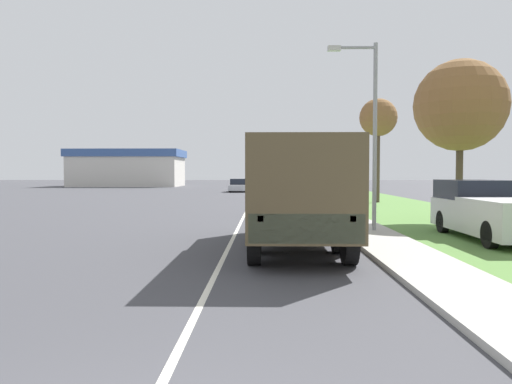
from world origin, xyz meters
TOP-DOWN VIEW (x-y plane):
  - ground_plane at (0.00, 40.00)m, footprint 180.00×180.00m
  - lane_centre_stripe at (0.00, 40.00)m, footprint 0.12×120.00m
  - sidewalk_right at (4.50, 40.00)m, footprint 1.80×120.00m
  - grass_strip_right at (8.90, 40.00)m, footprint 7.00×120.00m
  - military_truck at (1.85, 10.84)m, footprint 2.45×7.68m
  - car_nearest_ahead at (2.03, 21.64)m, footprint 1.82×4.42m
  - car_second_ahead at (1.71, 37.29)m, footprint 1.91×4.53m
  - car_third_ahead at (-1.85, 50.48)m, footprint 1.92×4.61m
  - car_fourth_ahead at (2.00, 66.94)m, footprint 1.73×4.89m
  - car_farthest_ahead at (1.90, 78.30)m, footprint 1.78×4.04m
  - pickup_truck at (8.02, 12.89)m, footprint 1.98×5.50m
  - lamp_post at (4.52, 14.28)m, footprint 1.69×0.24m
  - tree_mid_right at (9.27, 18.55)m, footprint 3.86×3.86m
  - tree_far_right at (8.77, 31.69)m, footprint 2.57×2.57m
  - building_distant at (-19.56, 71.41)m, footprint 16.27×9.47m

SIDE VIEW (x-z plane):
  - ground_plane at x=0.00m, z-range 0.00..0.00m
  - lane_centre_stripe at x=0.00m, z-range 0.00..0.00m
  - grass_strip_right at x=8.90m, z-range 0.00..0.02m
  - sidewalk_right at x=4.50m, z-range 0.00..0.12m
  - car_farthest_ahead at x=1.90m, z-range -0.06..1.30m
  - car_third_ahead at x=-1.85m, z-range -0.06..1.33m
  - car_second_ahead at x=1.71m, z-range -0.06..1.35m
  - car_fourth_ahead at x=2.00m, z-range -0.09..1.55m
  - car_nearest_ahead at x=2.03m, z-range -0.09..1.60m
  - pickup_truck at x=8.02m, z-range -0.02..1.80m
  - military_truck at x=1.85m, z-range 0.23..3.11m
  - building_distant at x=-19.56m, z-range 0.03..5.45m
  - lamp_post at x=4.52m, z-range 0.77..7.12m
  - tree_mid_right at x=9.27m, z-range 1.49..8.33m
  - tree_far_right at x=8.77m, z-range 2.22..9.34m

